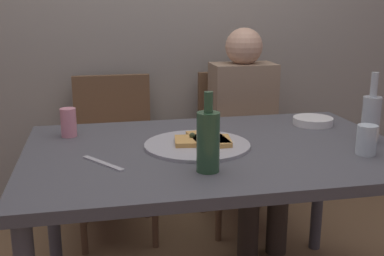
{
  "coord_description": "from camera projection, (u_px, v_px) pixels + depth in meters",
  "views": [
    {
      "loc": [
        -0.46,
        -1.72,
        1.3
      ],
      "look_at": [
        -0.07,
        0.12,
        0.8
      ],
      "focal_mm": 44.16,
      "sensor_mm": 36.0,
      "label": 1
    }
  ],
  "objects": [
    {
      "name": "back_wall",
      "position": [
        168.0,
        3.0,
        2.83
      ],
      "size": [
        6.0,
        0.1,
        2.6
      ],
      "primitive_type": "cube",
      "color": "gray",
      "rests_on": "ground_plane"
    },
    {
      "name": "pizza_tray",
      "position": [
        197.0,
        145.0,
        1.87
      ],
      "size": [
        0.42,
        0.42,
        0.01
      ],
      "primitive_type": "cylinder",
      "color": "#ADADB2",
      "rests_on": "dining_table"
    },
    {
      "name": "chair_left",
      "position": [
        115.0,
        146.0,
        2.69
      ],
      "size": [
        0.44,
        0.44,
        0.9
      ],
      "rotation": [
        0.0,
        0.0,
        3.14
      ],
      "color": "brown",
      "rests_on": "ground_plane"
    },
    {
      "name": "pizza_slice_last",
      "position": [
        203.0,
        140.0,
        1.87
      ],
      "size": [
        0.24,
        0.16,
        0.05
      ],
      "color": "tan",
      "rests_on": "pizza_tray"
    },
    {
      "name": "soda_can",
      "position": [
        69.0,
        122.0,
        2.0
      ],
      "size": [
        0.07,
        0.07,
        0.12
      ],
      "primitive_type": "cylinder",
      "color": "pink",
      "rests_on": "dining_table"
    },
    {
      "name": "plate_stack",
      "position": [
        313.0,
        121.0,
        2.2
      ],
      "size": [
        0.18,
        0.18,
        0.03
      ],
      "primitive_type": "cylinder",
      "color": "white",
      "rests_on": "dining_table"
    },
    {
      "name": "guest_in_sweater",
      "position": [
        247.0,
        124.0,
        2.66
      ],
      "size": [
        0.36,
        0.56,
        1.17
      ],
      "rotation": [
        0.0,
        0.0,
        3.14
      ],
      "color": "#937A60",
      "rests_on": "ground_plane"
    },
    {
      "name": "tumbler_far",
      "position": [
        367.0,
        140.0,
        1.76
      ],
      "size": [
        0.08,
        0.08,
        0.11
      ],
      "primitive_type": "cylinder",
      "color": "silver",
      "rests_on": "dining_table"
    },
    {
      "name": "pizza_slice_extra",
      "position": [
        208.0,
        138.0,
        1.9
      ],
      "size": [
        0.14,
        0.23,
        0.05
      ],
      "color": "tan",
      "rests_on": "pizza_tray"
    },
    {
      "name": "dining_table",
      "position": [
        216.0,
        165.0,
        1.88
      ],
      "size": [
        1.48,
        0.98,
        0.75
      ],
      "color": "#4C4C51",
      "rests_on": "ground_plane"
    },
    {
      "name": "beer_bottle",
      "position": [
        371.0,
        117.0,
        1.9
      ],
      "size": [
        0.07,
        0.07,
        0.29
      ],
      "color": "#B2BCC1",
      "rests_on": "dining_table"
    },
    {
      "name": "table_knife",
      "position": [
        103.0,
        163.0,
        1.66
      ],
      "size": [
        0.14,
        0.19,
        0.01
      ],
      "primitive_type": "cube",
      "rotation": [
        0.0,
        0.0,
        2.18
      ],
      "color": "#B7B7BC",
      "rests_on": "dining_table"
    },
    {
      "name": "chair_right",
      "position": [
        238.0,
        138.0,
        2.84
      ],
      "size": [
        0.44,
        0.44,
        0.9
      ],
      "rotation": [
        0.0,
        0.0,
        3.14
      ],
      "color": "brown",
      "rests_on": "ground_plane"
    },
    {
      "name": "wine_bottle",
      "position": [
        208.0,
        140.0,
        1.57
      ],
      "size": [
        0.08,
        0.08,
        0.27
      ],
      "color": "#2D5133",
      "rests_on": "dining_table"
    }
  ]
}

